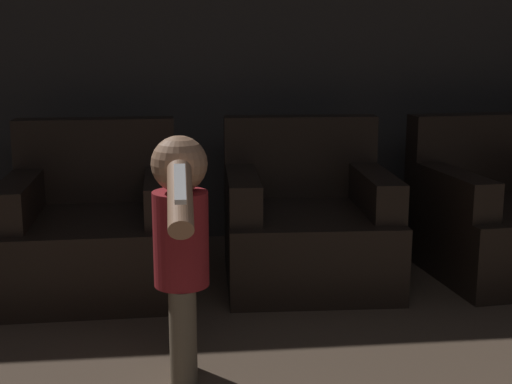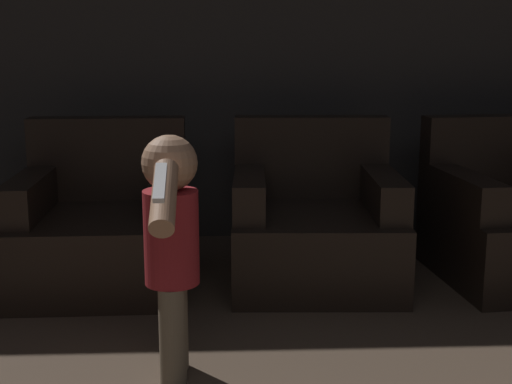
# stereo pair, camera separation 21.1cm
# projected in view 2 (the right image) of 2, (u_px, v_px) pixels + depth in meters

# --- Properties ---
(wall_back) EXTENTS (8.40, 0.05, 2.60)m
(wall_back) POSITION_uv_depth(u_px,v_px,m) (244.00, 37.00, 4.51)
(wall_back) COLOR #33302D
(wall_back) RESTS_ON ground_plane
(armchair_left) EXTENTS (0.89, 0.92, 0.86)m
(armchair_left) POSITION_uv_depth(u_px,v_px,m) (103.00, 228.00, 3.80)
(armchair_left) COLOR black
(armchair_left) RESTS_ON ground_plane
(armchair_middle) EXTENTS (0.91, 0.94, 0.86)m
(armchair_middle) POSITION_uv_depth(u_px,v_px,m) (315.00, 226.00, 3.85)
(armchair_middle) COLOR black
(armchair_middle) RESTS_ON ground_plane
(person_toddler) EXTENTS (0.21, 0.64, 0.94)m
(person_toddler) POSITION_uv_depth(u_px,v_px,m) (171.00, 238.00, 2.65)
(person_toddler) COLOR brown
(person_toddler) RESTS_ON ground_plane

